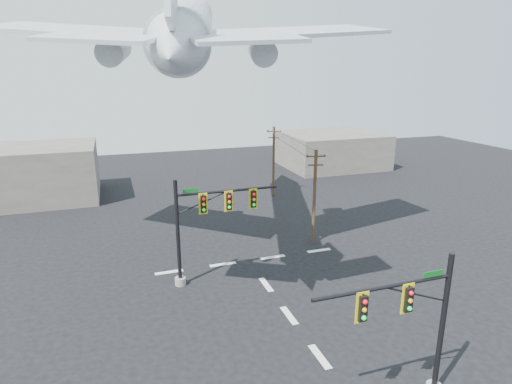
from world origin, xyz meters
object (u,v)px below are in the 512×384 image
object	(u,v)px
airliner	(188,26)
utility_pole_a	(314,196)
signal_mast_near	(417,329)
utility_pole_b	(274,160)
signal_mast_far	(204,225)

from	to	relation	value
airliner	utility_pole_a	bearing A→B (deg)	-87.12
signal_mast_near	airliner	bearing A→B (deg)	106.09
signal_mast_near	utility_pole_a	world-z (taller)	utility_pole_a
utility_pole_b	airliner	size ratio (longest dim) A/B	0.26
signal_mast_far	utility_pole_a	xyz separation A→B (m)	(9.99, 3.81, -0.01)
utility_pole_b	signal_mast_near	bearing A→B (deg)	-75.49
utility_pole_a	utility_pole_b	xyz separation A→B (m)	(1.92, 14.37, 0.02)
utility_pole_b	airliner	xyz separation A→B (m)	(-11.41, -12.61, 12.86)
utility_pole_b	airliner	world-z (taller)	airliner
utility_pole_b	utility_pole_a	bearing A→B (deg)	-72.79
signal_mast_far	utility_pole_a	distance (m)	10.69
utility_pole_b	airliner	bearing A→B (deg)	-107.30
airliner	signal_mast_near	bearing A→B (deg)	-150.56
signal_mast_near	airliner	distance (m)	24.18
utility_pole_a	signal_mast_near	bearing A→B (deg)	-89.31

